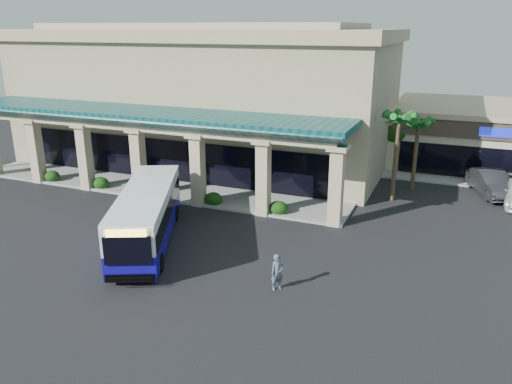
% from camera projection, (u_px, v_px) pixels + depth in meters
% --- Properties ---
extents(ground, '(110.00, 110.00, 0.00)m').
position_uv_depth(ground, '(202.00, 243.00, 26.91)').
color(ground, black).
extents(main_building, '(30.80, 14.80, 11.35)m').
position_uv_depth(main_building, '(206.00, 94.00, 42.06)').
color(main_building, tan).
rests_on(main_building, ground).
extents(arcade, '(30.00, 6.20, 5.70)m').
position_uv_depth(arcade, '(146.00, 150.00, 34.88)').
color(arcade, '#0A3A3D').
rests_on(arcade, ground).
extents(palm_0, '(2.40, 2.40, 6.60)m').
position_uv_depth(palm_0, '(396.00, 152.00, 32.45)').
color(palm_0, '#16551B').
rests_on(palm_0, ground).
extents(palm_1, '(2.40, 2.40, 5.80)m').
position_uv_depth(palm_1, '(416.00, 150.00, 34.85)').
color(palm_1, '#16551B').
rests_on(palm_1, ground).
extents(broadleaf_tree, '(2.60, 2.60, 4.81)m').
position_uv_depth(broadleaf_tree, '(396.00, 140.00, 40.12)').
color(broadleaf_tree, '#12350C').
rests_on(broadleaf_tree, ground).
extents(transit_bus, '(6.65, 10.61, 2.95)m').
position_uv_depth(transit_bus, '(147.00, 216.00, 26.55)').
color(transit_bus, '#140C9C').
rests_on(transit_bus, ground).
extents(pedestrian, '(0.71, 0.71, 1.66)m').
position_uv_depth(pedestrian, '(277.00, 272.00, 21.88)').
color(pedestrian, slate).
rests_on(pedestrian, ground).
extents(car_white, '(3.47, 5.42, 1.69)m').
position_uv_depth(car_white, '(491.00, 183.00, 34.33)').
color(car_white, '#27282C').
rests_on(car_white, ground).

